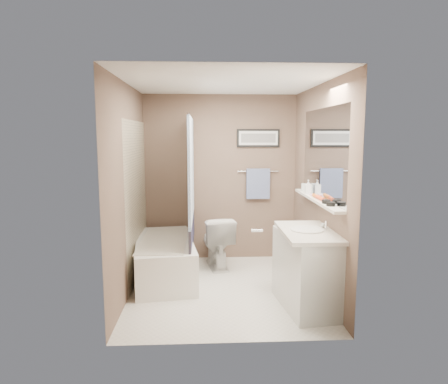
{
  "coord_description": "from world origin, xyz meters",
  "views": [
    {
      "loc": [
        -0.23,
        -4.55,
        1.82
      ],
      "look_at": [
        0.0,
        0.15,
        1.15
      ],
      "focal_mm": 32.0,
      "sensor_mm": 36.0,
      "label": 1
    }
  ],
  "objects_px": {
    "bathtub": "(165,259)",
    "glass_jar": "(304,187)",
    "candle_bowl_near": "(331,204)",
    "soap_bottle": "(308,187)",
    "candle_bowl_far": "(326,202)",
    "hair_brush_back": "(317,196)",
    "toilet": "(217,241)",
    "vanity": "(308,271)",
    "hair_brush_front": "(320,198)"
  },
  "relations": [
    {
      "from": "vanity",
      "to": "hair_brush_front",
      "type": "relative_size",
      "value": 4.09
    },
    {
      "from": "toilet",
      "to": "soap_bottle",
      "type": "distance_m",
      "value": 1.51
    },
    {
      "from": "candle_bowl_near",
      "to": "soap_bottle",
      "type": "distance_m",
      "value": 0.88
    },
    {
      "from": "bathtub",
      "to": "vanity",
      "type": "height_order",
      "value": "vanity"
    },
    {
      "from": "hair_brush_front",
      "to": "hair_brush_back",
      "type": "distance_m",
      "value": 0.12
    },
    {
      "from": "candle_bowl_near",
      "to": "glass_jar",
      "type": "xyz_separation_m",
      "value": [
        0.0,
        1.06,
        0.03
      ]
    },
    {
      "from": "hair_brush_back",
      "to": "soap_bottle",
      "type": "bearing_deg",
      "value": 90.0
    },
    {
      "from": "bathtub",
      "to": "candle_bowl_far",
      "type": "bearing_deg",
      "value": -35.23
    },
    {
      "from": "candle_bowl_near",
      "to": "hair_brush_back",
      "type": "height_order",
      "value": "hair_brush_back"
    },
    {
      "from": "toilet",
      "to": "candle_bowl_near",
      "type": "bearing_deg",
      "value": 116.91
    },
    {
      "from": "hair_brush_front",
      "to": "soap_bottle",
      "type": "xyz_separation_m",
      "value": [
        0.0,
        0.52,
        0.06
      ]
    },
    {
      "from": "candle_bowl_far",
      "to": "hair_brush_back",
      "type": "xyz_separation_m",
      "value": [
        0.0,
        0.34,
        0.0
      ]
    },
    {
      "from": "toilet",
      "to": "candle_bowl_far",
      "type": "bearing_deg",
      "value": 119.82
    },
    {
      "from": "bathtub",
      "to": "soap_bottle",
      "type": "distance_m",
      "value": 2.03
    },
    {
      "from": "candle_bowl_near",
      "to": "hair_brush_front",
      "type": "relative_size",
      "value": 0.41
    },
    {
      "from": "candle_bowl_near",
      "to": "glass_jar",
      "type": "distance_m",
      "value": 1.06
    },
    {
      "from": "vanity",
      "to": "hair_brush_back",
      "type": "xyz_separation_m",
      "value": [
        0.19,
        0.38,
        0.74
      ]
    },
    {
      "from": "candle_bowl_near",
      "to": "candle_bowl_far",
      "type": "bearing_deg",
      "value": 90.0
    },
    {
      "from": "bathtub",
      "to": "vanity",
      "type": "xyz_separation_m",
      "value": [
        1.6,
        -0.97,
        0.15
      ]
    },
    {
      "from": "vanity",
      "to": "soap_bottle",
      "type": "distance_m",
      "value": 1.13
    },
    {
      "from": "toilet",
      "to": "hair_brush_front",
      "type": "relative_size",
      "value": 3.28
    },
    {
      "from": "vanity",
      "to": "soap_bottle",
      "type": "bearing_deg",
      "value": 69.46
    },
    {
      "from": "hair_brush_front",
      "to": "glass_jar",
      "type": "distance_m",
      "value": 0.7
    },
    {
      "from": "toilet",
      "to": "candle_bowl_far",
      "type": "distance_m",
      "value": 1.9
    },
    {
      "from": "hair_brush_back",
      "to": "candle_bowl_far",
      "type": "bearing_deg",
      "value": -90.0
    },
    {
      "from": "bathtub",
      "to": "hair_brush_back",
      "type": "distance_m",
      "value": 2.08
    },
    {
      "from": "bathtub",
      "to": "candle_bowl_far",
      "type": "distance_m",
      "value": 2.2
    },
    {
      "from": "vanity",
      "to": "candle_bowl_far",
      "type": "xyz_separation_m",
      "value": [
        0.19,
        0.04,
        0.73
      ]
    },
    {
      "from": "vanity",
      "to": "candle_bowl_near",
      "type": "xyz_separation_m",
      "value": [
        0.19,
        -0.11,
        0.73
      ]
    },
    {
      "from": "candle_bowl_far",
      "to": "bathtub",
      "type": "bearing_deg",
      "value": 152.56
    },
    {
      "from": "candle_bowl_far",
      "to": "vanity",
      "type": "bearing_deg",
      "value": -167.35
    },
    {
      "from": "toilet",
      "to": "vanity",
      "type": "relative_size",
      "value": 0.8
    },
    {
      "from": "vanity",
      "to": "candle_bowl_far",
      "type": "distance_m",
      "value": 0.76
    },
    {
      "from": "vanity",
      "to": "hair_brush_front",
      "type": "height_order",
      "value": "hair_brush_front"
    },
    {
      "from": "glass_jar",
      "to": "candle_bowl_far",
      "type": "bearing_deg",
      "value": -90.0
    },
    {
      "from": "vanity",
      "to": "glass_jar",
      "type": "xyz_separation_m",
      "value": [
        0.19,
        0.96,
        0.77
      ]
    },
    {
      "from": "hair_brush_back",
      "to": "soap_bottle",
      "type": "distance_m",
      "value": 0.4
    },
    {
      "from": "hair_brush_back",
      "to": "glass_jar",
      "type": "height_order",
      "value": "glass_jar"
    },
    {
      "from": "bathtub",
      "to": "candle_bowl_far",
      "type": "xyz_separation_m",
      "value": [
        1.79,
        -0.93,
        0.89
      ]
    },
    {
      "from": "toilet",
      "to": "soap_bottle",
      "type": "height_order",
      "value": "soap_bottle"
    },
    {
      "from": "bathtub",
      "to": "candle_bowl_far",
      "type": "relative_size",
      "value": 16.67
    },
    {
      "from": "glass_jar",
      "to": "soap_bottle",
      "type": "relative_size",
      "value": 0.6
    },
    {
      "from": "bathtub",
      "to": "candle_bowl_near",
      "type": "xyz_separation_m",
      "value": [
        1.79,
        -1.07,
        0.89
      ]
    },
    {
      "from": "candle_bowl_near",
      "to": "glass_jar",
      "type": "bearing_deg",
      "value": 90.0
    },
    {
      "from": "bathtub",
      "to": "glass_jar",
      "type": "xyz_separation_m",
      "value": [
        1.79,
        -0.01,
        0.92
      ]
    },
    {
      "from": "soap_bottle",
      "to": "glass_jar",
      "type": "bearing_deg",
      "value": 90.0
    },
    {
      "from": "glass_jar",
      "to": "soap_bottle",
      "type": "distance_m",
      "value": 0.18
    },
    {
      "from": "candle_bowl_far",
      "to": "glass_jar",
      "type": "height_order",
      "value": "glass_jar"
    },
    {
      "from": "vanity",
      "to": "candle_bowl_near",
      "type": "relative_size",
      "value": 10.0
    },
    {
      "from": "candle_bowl_far",
      "to": "hair_brush_front",
      "type": "height_order",
      "value": "hair_brush_front"
    }
  ]
}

